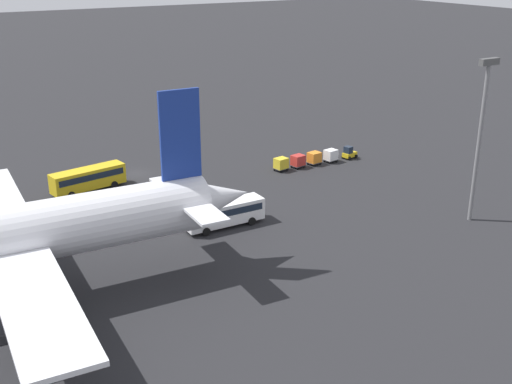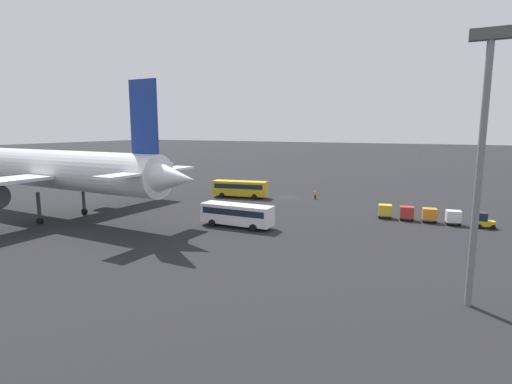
# 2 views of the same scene
# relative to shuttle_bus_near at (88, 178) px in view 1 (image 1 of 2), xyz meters

# --- Properties ---
(ground_plane) EXTENTS (600.00, 600.00, 0.00)m
(ground_plane) POSITION_rel_shuttle_bus_near_xyz_m (-8.47, -3.59, -1.94)
(ground_plane) COLOR #232326
(shuttle_bus_near) EXTENTS (10.92, 4.41, 3.25)m
(shuttle_bus_near) POSITION_rel_shuttle_bus_near_xyz_m (0.00, 0.00, 0.00)
(shuttle_bus_near) COLOR gold
(shuttle_bus_near) RESTS_ON ground
(shuttle_bus_far) EXTENTS (10.21, 3.17, 3.13)m
(shuttle_bus_far) POSITION_rel_shuttle_bus_near_xyz_m (-10.77, 20.94, -0.07)
(shuttle_bus_far) COLOR white
(shuttle_bus_far) RESTS_ON ground
(baggage_tug) EXTENTS (2.63, 2.08, 2.10)m
(baggage_tug) POSITION_rel_shuttle_bus_near_xyz_m (-41.38, 6.69, -1.00)
(baggage_tug) COLOR gold
(baggage_tug) RESTS_ON ground
(worker_person) EXTENTS (0.38, 0.38, 1.74)m
(worker_person) POSITION_rel_shuttle_bus_near_xyz_m (-13.84, -4.62, -1.07)
(worker_person) COLOR #1E1E2D
(worker_person) RESTS_ON ground
(cargo_cart_white) EXTENTS (2.24, 1.98, 2.06)m
(cargo_cart_white) POSITION_rel_shuttle_bus_near_xyz_m (-37.61, 6.74, -0.75)
(cargo_cart_white) COLOR #38383D
(cargo_cart_white) RESTS_ON ground
(cargo_cart_orange) EXTENTS (2.24, 1.98, 2.06)m
(cargo_cart_orange) POSITION_rel_shuttle_bus_near_xyz_m (-34.51, 6.52, -0.75)
(cargo_cart_orange) COLOR #38383D
(cargo_cart_orange) RESTS_ON ground
(cargo_cart_red) EXTENTS (2.24, 1.98, 2.06)m
(cargo_cart_red) POSITION_rel_shuttle_bus_near_xyz_m (-31.41, 6.50, -0.75)
(cargo_cart_red) COLOR #38383D
(cargo_cart_red) RESTS_ON ground
(cargo_cart_yellow) EXTENTS (2.24, 1.98, 2.06)m
(cargo_cart_yellow) POSITION_rel_shuttle_bus_near_xyz_m (-28.32, 6.42, -0.75)
(cargo_cart_yellow) COLOR #38383D
(cargo_cart_yellow) RESTS_ON ground
(light_pole) EXTENTS (2.80, 0.70, 20.35)m
(light_pole) POSITION_rel_shuttle_bus_near_xyz_m (-38.64, 34.84, 10.30)
(light_pole) COLOR slate
(light_pole) RESTS_ON ground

